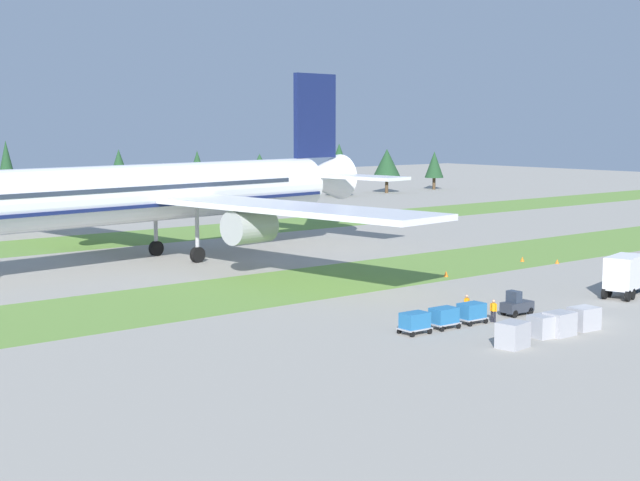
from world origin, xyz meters
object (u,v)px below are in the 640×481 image
at_px(uld_container_3, 544,326).
at_px(taxiway_marker_2, 557,261).
at_px(airliner, 158,192).
at_px(baggage_tug, 516,305).
at_px(catering_truck, 628,273).
at_px(ground_crew_loader, 467,305).
at_px(cargo_dolly_third, 415,321).
at_px(uld_container_0, 560,324).
at_px(taxiway_marker_1, 522,259).
at_px(cargo_dolly_lead, 472,311).
at_px(ground_crew_marshaller, 493,310).
at_px(uld_container_2, 584,318).
at_px(uld_container_1, 513,335).
at_px(taxiway_marker_0, 446,274).
at_px(cargo_dolly_second, 444,316).

relative_size(uld_container_3, taxiway_marker_2, 4.22).
bearing_deg(airliner, baggage_tug, -177.79).
height_order(airliner, baggage_tug, airliner).
xyz_separation_m(catering_truck, ground_crew_loader, (-17.79, 2.75, -1.01)).
bearing_deg(cargo_dolly_third, baggage_tug, 90.00).
bearing_deg(uld_container_0, taxiway_marker_1, 42.58).
bearing_deg(cargo_dolly_lead, ground_crew_marshaller, 67.80).
height_order(airliner, uld_container_2, airliner).
xyz_separation_m(airliner, uld_container_1, (-1.76, -49.91, -6.67)).
distance_m(ground_crew_loader, taxiway_marker_1, 31.22).
distance_m(taxiway_marker_0, taxiway_marker_2, 15.61).
relative_size(uld_container_0, uld_container_1, 1.00).
bearing_deg(uld_container_1, ground_crew_marshaller, 49.22).
distance_m(airliner, cargo_dolly_third, 43.48).
distance_m(ground_crew_marshaller, uld_container_2, 6.64).
distance_m(baggage_tug, cargo_dolly_lead, 5.03).
bearing_deg(baggage_tug, cargo_dolly_lead, -90.00).
height_order(baggage_tug, ground_crew_marshaller, baggage_tug).
bearing_deg(cargo_dolly_second, airliner, -179.09).
distance_m(ground_crew_loader, taxiway_marker_0, 19.19).
height_order(ground_crew_loader, uld_container_2, ground_crew_loader).
relative_size(cargo_dolly_second, taxiway_marker_2, 4.77).
distance_m(baggage_tug, taxiway_marker_1, 29.56).
bearing_deg(uld_container_2, baggage_tug, 87.43).
height_order(catering_truck, uld_container_0, catering_truck).
bearing_deg(cargo_dolly_third, uld_container_0, 50.05).
bearing_deg(ground_crew_loader, catering_truck, 175.92).
distance_m(cargo_dolly_lead, uld_container_1, 7.81).
bearing_deg(airliner, ground_crew_loader, 177.97).
height_order(uld_container_0, uld_container_1, uld_container_1).
relative_size(cargo_dolly_third, ground_crew_marshaller, 1.30).
bearing_deg(taxiway_marker_1, cargo_dolly_lead, -147.89).
xyz_separation_m(cargo_dolly_second, cargo_dolly_third, (-2.90, 0.11, 0.00)).
bearing_deg(uld_container_2, taxiway_marker_2, 39.78).
relative_size(cargo_dolly_second, cargo_dolly_third, 1.00).
bearing_deg(ground_crew_marshaller, airliner, -13.55).
bearing_deg(cargo_dolly_lead, taxiway_marker_1, 124.33).
bearing_deg(taxiway_marker_1, ground_crew_loader, -149.30).
height_order(cargo_dolly_third, taxiway_marker_2, cargo_dolly_third).
bearing_deg(cargo_dolly_second, baggage_tug, 90.00).
distance_m(airliner, uld_container_1, 50.38).
bearing_deg(uld_container_2, uld_container_0, -179.24).
bearing_deg(taxiway_marker_2, cargo_dolly_third, -158.33).
bearing_deg(cargo_dolly_second, ground_crew_loader, 114.03).
xyz_separation_m(ground_crew_marshaller, uld_container_1, (-5.30, -6.15, -0.07)).
bearing_deg(airliner, taxiway_marker_2, -138.73).
xyz_separation_m(ground_crew_loader, uld_container_0, (0.19, -8.55, -0.10)).
xyz_separation_m(cargo_dolly_second, catering_truck, (22.28, -0.95, 1.03)).
distance_m(taxiway_marker_0, taxiway_marker_1, 14.05).
relative_size(uld_container_1, uld_container_3, 1.00).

